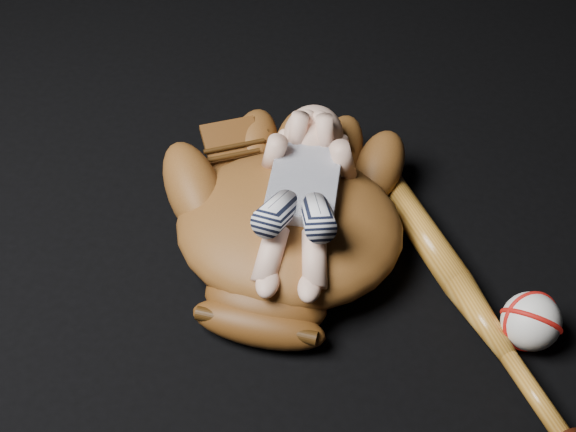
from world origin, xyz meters
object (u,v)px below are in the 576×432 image
Objects in this scene: baseball at (531,321)px; baseball_bat at (469,299)px; baseball_glove at (289,218)px; newborn_baby at (302,195)px.

baseball_bat is at bearing 155.97° from baseball.
newborn_baby reaches higher than baseball_glove.
newborn_baby is 0.28m from baseball_bat.
newborn_baby reaches higher than baseball_bat.
baseball_glove is 0.05m from newborn_baby.
newborn_baby reaches higher than baseball.
baseball_bat is 6.20× the size of baseball.
newborn_baby is at bearing 164.68° from baseball.
baseball_glove is 5.89× the size of baseball.
baseball_glove is at bearing 168.57° from baseball_bat.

